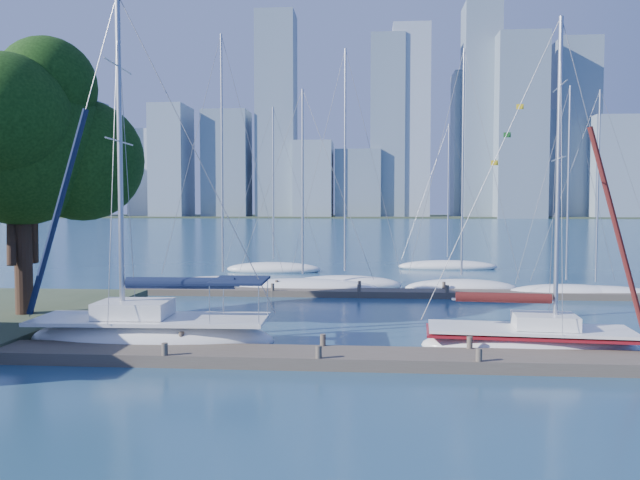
{
  "coord_description": "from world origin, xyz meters",
  "views": [
    {
      "loc": [
        1.6,
        -20.36,
        5.18
      ],
      "look_at": [
        -0.35,
        4.0,
        3.9
      ],
      "focal_mm": 35.0,
      "sensor_mm": 36.0,
      "label": 1
    }
  ],
  "objects": [
    {
      "name": "bg_boat_6",
      "position": [
        -6.09,
        29.01,
        0.28
      ],
      "size": [
        7.8,
        3.12,
        13.5
      ],
      "rotation": [
        0.0,
        0.0,
        0.11
      ],
      "color": "white",
      "rests_on": "ground"
    },
    {
      "name": "bg_boat_4",
      "position": [
        12.96,
        16.51,
        0.26
      ],
      "size": [
        7.04,
        4.35,
        12.46
      ],
      "rotation": [
        0.0,
        0.0,
        0.35
      ],
      "color": "white",
      "rests_on": "ground"
    },
    {
      "name": "bg_boat_2",
      "position": [
        0.02,
        19.44,
        0.31
      ],
      "size": [
        7.59,
        3.77,
        15.58
      ],
      "rotation": [
        0.0,
        0.0,
        -0.19
      ],
      "color": "white",
      "rests_on": "ground"
    },
    {
      "name": "sailboat_navy",
      "position": [
        -6.5,
        2.05,
        0.99
      ],
      "size": [
        9.37,
        3.36,
        13.59
      ],
      "rotation": [
        0.0,
        0.0,
        0.03
      ],
      "color": "white",
      "rests_on": "ground"
    },
    {
      "name": "near_dock",
      "position": [
        0.0,
        0.0,
        0.2
      ],
      "size": [
        26.0,
        2.0,
        0.4
      ],
      "primitive_type": "cube",
      "color": "#50473B",
      "rests_on": "ground"
    },
    {
      "name": "far_dock",
      "position": [
        2.0,
        16.0,
        0.18
      ],
      "size": [
        30.0,
        1.8,
        0.36
      ],
      "primitive_type": "cube",
      "color": "#50473B",
      "rests_on": "ground"
    },
    {
      "name": "sailboat_maroon",
      "position": [
        7.29,
        2.15,
        1.01
      ],
      "size": [
        7.77,
        3.09,
        12.31
      ],
      "rotation": [
        0.0,
        0.0,
        -0.08
      ],
      "color": "white",
      "rests_on": "ground"
    },
    {
      "name": "bg_boat_3",
      "position": [
        7.2,
        18.09,
        0.3
      ],
      "size": [
        7.22,
        5.02,
        15.09
      ],
      "rotation": [
        0.0,
        0.0,
        -0.43
      ],
      "color": "white",
      "rests_on": "ground"
    },
    {
      "name": "far_shore",
      "position": [
        0.0,
        320.0,
        0.0
      ],
      "size": [
        800.0,
        100.0,
        1.5
      ],
      "primitive_type": "cube",
      "color": "#38472D",
      "rests_on": "ground"
    },
    {
      "name": "bg_boat_7",
      "position": [
        8.15,
        32.59,
        0.25
      ],
      "size": [
        8.51,
        4.65,
        12.48
      ],
      "rotation": [
        0.0,
        0.0,
        0.32
      ],
      "color": "white",
      "rests_on": "ground"
    },
    {
      "name": "ground",
      "position": [
        0.0,
        0.0,
        0.0
      ],
      "size": [
        700.0,
        700.0,
        0.0
      ],
      "primitive_type": "plane",
      "color": "navy",
      "rests_on": "ground"
    },
    {
      "name": "skyline",
      "position": [
        18.92,
        290.39,
        34.93
      ],
      "size": [
        503.72,
        51.31,
        102.52
      ],
      "color": "gray",
      "rests_on": "ground"
    },
    {
      "name": "tree",
      "position": [
        -13.51,
        5.75,
        8.22
      ],
      "size": [
        9.7,
        8.83,
        12.39
      ],
      "color": "black",
      "rests_on": "ground"
    },
    {
      "name": "bg_boat_5",
      "position": [
        14.63,
        16.56,
        0.24
      ],
      "size": [
        7.43,
        3.8,
        12.18
      ],
      "rotation": [
        0.0,
        0.0,
        -0.27
      ],
      "color": "white",
      "rests_on": "ground"
    },
    {
      "name": "bg_boat_0",
      "position": [
        -7.62,
        18.15,
        0.32
      ],
      "size": [
        7.91,
        3.86,
        16.31
      ],
      "rotation": [
        0.0,
        0.0,
        0.19
      ],
      "color": "white",
      "rests_on": "ground"
    },
    {
      "name": "bg_boat_1",
      "position": [
        -2.48,
        17.46,
        0.27
      ],
      "size": [
        9.55,
        5.75,
        12.71
      ],
      "rotation": [
        0.0,
        0.0,
        -0.38
      ],
      "color": "white",
      "rests_on": "ground"
    }
  ]
}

